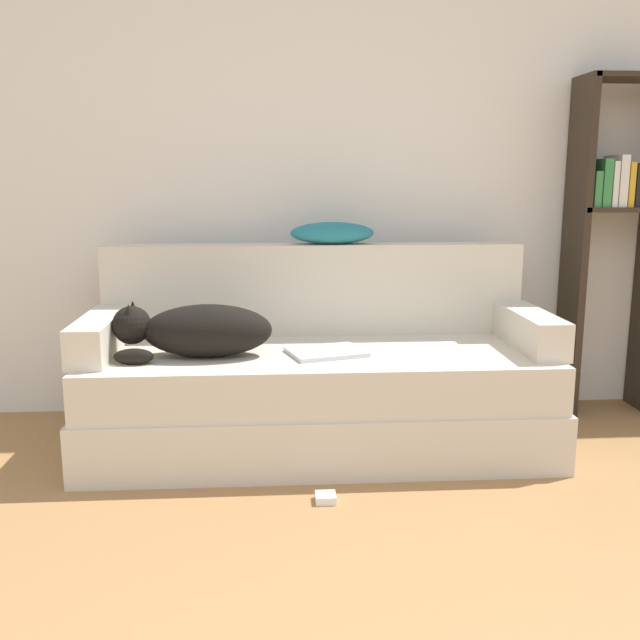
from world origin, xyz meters
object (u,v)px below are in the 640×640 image
Objects in this scene: laptop at (326,352)px; bookshelf at (614,225)px; throw_pillow at (332,233)px; couch at (319,400)px; power_adapter at (326,498)px; dog at (197,330)px.

laptop is 1.65m from bookshelf.
couch is at bearing -104.40° from throw_pillow.
couch is 0.59m from power_adapter.
throw_pillow reaches higher than couch.
couch is 3.06× the size of dog.
dog is 0.83m from throw_pillow.
couch is 26.30× the size of power_adapter.
throw_pillow reaches higher than laptop.
throw_pillow is 0.24× the size of bookshelf.
bookshelf is at bearing 16.16° from couch.
couch is 1.21× the size of bookshelf.
dog is 1.67× the size of throw_pillow.
bookshelf is at bearing 3.96° from throw_pillow.
power_adapter is (-0.01, -0.56, -0.21)m from couch.
throw_pillow is at bearing -176.04° from bookshelf.
laptop is at bearing -160.41° from bookshelf.
power_adapter is at bearing -42.26° from dog.
power_adapter is at bearing -96.20° from throw_pillow.
dog is at bearing -169.39° from couch.
couch is 0.26m from laptop.
dog is 8.60× the size of power_adapter.
couch reaches higher than power_adapter.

